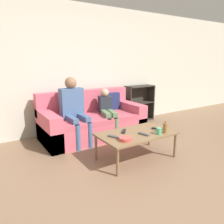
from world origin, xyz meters
name	(u,v)px	position (x,y,z in m)	size (l,w,h in m)	color
ground_plane	(180,192)	(0.00, 0.00, 0.00)	(22.00, 22.00, 0.00)	#84664C
wall_back	(77,69)	(0.00, 2.84, 1.30)	(12.00, 0.06, 2.60)	beige
couch	(92,122)	(0.04, 2.25, 0.29)	(1.98, 0.94, 0.89)	#DB5B70
bookshelf	(137,106)	(1.51, 2.68, 0.36)	(0.76, 0.28, 0.87)	#332D28
coffee_table	(136,135)	(0.14, 0.99, 0.38)	(1.16, 0.67, 0.42)	brown
person_adult	(73,105)	(-0.38, 2.17, 0.69)	(0.42, 0.65, 1.20)	#476693
person_child	(107,110)	(0.30, 2.11, 0.54)	(0.37, 0.68, 0.94)	#66845B
cup_near	(159,131)	(0.38, 0.76, 0.46)	(0.08, 0.08, 0.10)	#4CB77A
tv_remote_0	(113,137)	(-0.27, 1.01, 0.43)	(0.11, 0.17, 0.02)	#47474C
tv_remote_1	(144,134)	(0.17, 0.86, 0.43)	(0.09, 0.18, 0.02)	#47474C
tv_remote_2	(124,131)	(0.00, 1.12, 0.43)	(0.15, 0.16, 0.02)	black
tv_remote_3	(157,129)	(0.53, 0.95, 0.43)	(0.15, 0.16, 0.02)	black
snack_bowl	(125,139)	(-0.19, 0.82, 0.44)	(0.18, 0.18, 0.05)	#DB4C47
bottle	(165,128)	(0.51, 0.76, 0.49)	(0.07, 0.07, 0.18)	olive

